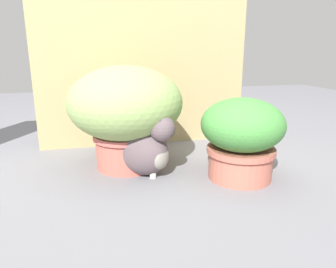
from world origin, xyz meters
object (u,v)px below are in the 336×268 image
Objects in this scene: mushroom_ornament_red at (134,150)px; cat at (145,148)px; mushroom_ornament_pink at (153,158)px; leafy_planter at (242,136)px; grass_planter at (126,110)px.

cat is at bearing -49.75° from mushroom_ornament_red.
mushroom_ornament_red reaches higher than mushroom_ornament_pink.
mushroom_ornament_pink is 0.87× the size of mushroom_ornament_red.
cat is (-0.39, 0.13, -0.07)m from leafy_planter.
cat is at bearing 120.27° from mushroom_ornament_pink.
cat reaches higher than mushroom_ornament_pink.
mushroom_ornament_pink is 0.12m from mushroom_ornament_red.
mushroom_ornament_pink is (0.09, -0.17, -0.18)m from grass_planter.
mushroom_ornament_red is at bearing -72.91° from grass_planter.
mushroom_ornament_red is (-0.44, 0.18, -0.09)m from leafy_planter.
cat is at bearing 161.94° from leafy_planter.
grass_planter is 4.10× the size of mushroom_ornament_pink.
leafy_planter is at bearing -18.06° from cat.
cat is 0.07m from mushroom_ornament_red.
grass_planter is at bearing 118.49° from mushroom_ornament_pink.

